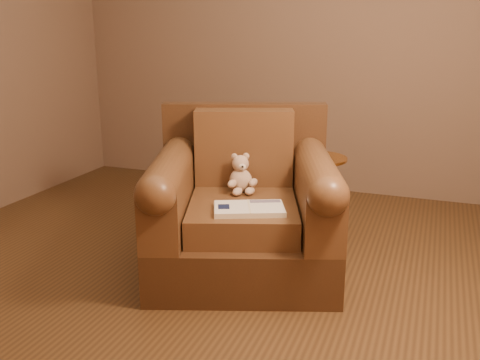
% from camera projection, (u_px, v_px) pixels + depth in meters
% --- Properties ---
extents(floor, '(4.00, 4.00, 0.00)m').
position_uv_depth(floor, '(187.00, 264.00, 3.50)').
color(floor, '#51361C').
rests_on(floor, ground).
extents(armchair, '(1.40, 1.36, 1.00)m').
position_uv_depth(armchair, '(243.00, 210.00, 3.37)').
color(armchair, '#432916').
rests_on(armchair, floor).
extents(teddy_bear, '(0.19, 0.21, 0.25)m').
position_uv_depth(teddy_bear, '(241.00, 177.00, 3.41)').
color(teddy_bear, tan).
rests_on(teddy_bear, armchair).
extents(guidebook, '(0.46, 0.38, 0.03)m').
position_uv_depth(guidebook, '(249.00, 209.00, 3.07)').
color(guidebook, beige).
rests_on(guidebook, armchair).
extents(side_table, '(0.43, 0.43, 0.60)m').
position_uv_depth(side_table, '(315.00, 194.00, 3.89)').
color(side_table, gold).
rests_on(side_table, floor).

